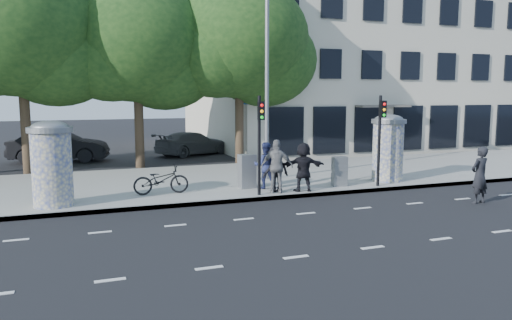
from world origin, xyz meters
name	(u,v)px	position (x,y,z in m)	size (l,w,h in m)	color
ground	(328,225)	(0.00, 0.00, 0.00)	(120.00, 120.00, 0.00)	black
sidewalk	(242,179)	(0.00, 7.50, 0.07)	(40.00, 8.00, 0.15)	gray
curb	(278,197)	(0.00, 3.55, 0.07)	(40.00, 0.10, 0.16)	slate
lane_dash_near	(373,248)	(0.00, -2.20, 0.00)	(32.00, 0.12, 0.01)	silver
lane_dash_far	(306,213)	(0.00, 1.40, 0.00)	(32.00, 0.12, 0.01)	silver
ad_column_left	(52,162)	(-7.20, 4.50, 1.54)	(1.36, 1.36, 2.65)	beige
ad_column_right	(388,146)	(5.20, 4.70, 1.54)	(1.36, 1.36, 2.65)	beige
traffic_pole_near	(260,135)	(-0.60, 3.79, 2.23)	(0.22, 0.31, 3.40)	black
traffic_pole_far	(380,131)	(4.20, 3.79, 2.23)	(0.22, 0.31, 3.40)	black
street_lamp	(268,63)	(0.80, 6.63, 4.79)	(0.25, 0.93, 8.00)	slate
tree_mid_left	(20,27)	(-8.50, 12.50, 6.50)	(7.20, 7.20, 9.57)	#38281C
tree_near_left	(136,41)	(-3.50, 12.70, 6.06)	(6.80, 6.80, 8.97)	#38281C
tree_center	(239,39)	(1.50, 12.30, 6.31)	(7.00, 7.00, 9.30)	#38281C
building	(344,60)	(12.00, 19.99, 5.99)	(20.30, 15.85, 12.00)	beige
ped_c	(265,165)	(0.02, 4.90, 1.00)	(0.83, 0.65, 1.70)	navy
ped_d	(276,169)	(0.17, 4.22, 0.96)	(1.04, 0.60, 1.61)	black
ped_e	(277,166)	(0.10, 3.93, 1.09)	(1.11, 0.63, 1.89)	slate
ped_f	(303,167)	(1.10, 3.91, 1.03)	(1.63, 0.58, 1.75)	black
man_road	(480,175)	(6.00, 0.70, 0.95)	(0.69, 0.45, 1.90)	black
bicycle	(161,180)	(-3.75, 5.15, 0.65)	(1.90, 0.66, 1.00)	black
cabinet_left	(247,171)	(-0.58, 5.18, 0.77)	(0.60, 0.43, 1.25)	gray
cabinet_right	(339,171)	(2.84, 4.37, 0.71)	(0.53, 0.39, 1.11)	slate
car_mid	(59,146)	(-7.25, 16.37, 0.82)	(5.00, 1.74, 1.65)	black
car_right	(193,143)	(0.09, 16.84, 0.68)	(4.68, 1.90, 1.36)	#4F5155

